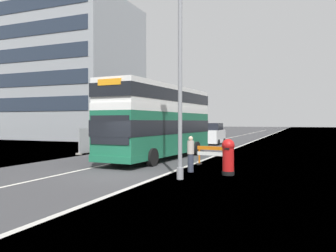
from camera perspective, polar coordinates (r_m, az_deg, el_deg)
name	(u,v)px	position (r m, az deg, el deg)	size (l,w,h in m)	color
ground	(126,177)	(15.76, -7.11, -8.43)	(140.00, 280.00, 0.10)	#38383A
double_decker_bus	(161,120)	(22.39, -1.22, 0.96)	(3.31, 11.74, 4.77)	#196042
lamppost_foreground	(180,72)	(14.60, 2.05, 8.97)	(0.29, 0.70, 9.59)	gray
red_pillar_postbox	(228,155)	(15.92, 10.06, -4.85)	(0.59, 0.59, 1.66)	black
roadworks_barrier	(214,153)	(19.19, 7.68, -4.58)	(1.97, 0.74, 1.07)	orange
construction_site_fence	(155,135)	(37.72, -2.20, -1.51)	(0.44, 27.40, 1.98)	#A8AAAD
car_oncoming_near	(213,134)	(36.56, 7.56, -1.40)	(2.01, 4.08, 2.28)	silver
car_receding_mid	(198,132)	(45.38, 5.14, -0.99)	(2.02, 3.84, 2.24)	gray
bare_tree_far_verge_near	(125,122)	(48.50, -7.21, 0.69)	(1.84, 2.15, 4.57)	#4C3D2D
bare_tree_far_verge_mid	(171,122)	(65.31, 0.47, 0.63)	(2.52, 2.46, 4.56)	#4C3D2D
pedestrian_at_kerb	(191,154)	(16.63, 3.82, -4.71)	(0.34, 0.34, 1.75)	#2D3342
backdrop_office_block	(52,74)	(54.36, -18.86, 8.32)	(24.45, 14.22, 19.24)	gray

